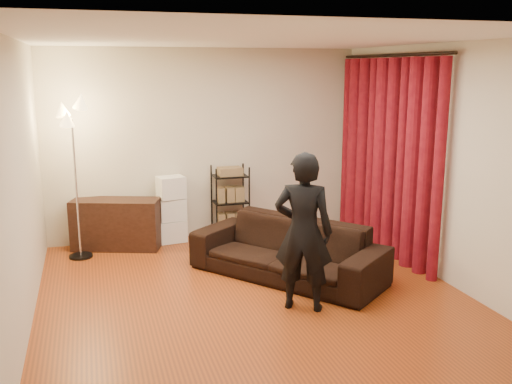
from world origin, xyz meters
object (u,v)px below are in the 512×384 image
object	(u,v)px
media_cabinet	(116,224)
floor_lamp	(76,182)
storage_boxes	(171,209)
wire_shelf	(230,202)
sofa	(287,250)
person	(303,232)

from	to	relation	value
media_cabinet	floor_lamp	world-z (taller)	floor_lamp
storage_boxes	wire_shelf	size ratio (longest dim) A/B	0.90
storage_boxes	wire_shelf	distance (m)	0.85
storage_boxes	floor_lamp	world-z (taller)	floor_lamp
sofa	person	size ratio (longest dim) A/B	1.41
storage_boxes	floor_lamp	xyz separation A→B (m)	(-1.25, -0.36, 0.54)
sofa	floor_lamp	xyz separation A→B (m)	(-2.35, 1.43, 0.68)
storage_boxes	floor_lamp	distance (m)	1.41
person	wire_shelf	bearing A→B (deg)	-58.86
wire_shelf	person	bearing A→B (deg)	-92.92
person	wire_shelf	distance (m)	2.67
sofa	floor_lamp	bearing A→B (deg)	-159.86
sofa	media_cabinet	world-z (taller)	media_cabinet
person	media_cabinet	world-z (taller)	person
media_cabinet	floor_lamp	bearing A→B (deg)	-132.41
media_cabinet	storage_boxes	bearing A→B (deg)	25.34
person	floor_lamp	size ratio (longest dim) A/B	0.81
person	floor_lamp	world-z (taller)	floor_lamp
media_cabinet	storage_boxes	xyz separation A→B (m)	(0.77, 0.09, 0.13)
sofa	wire_shelf	bearing A→B (deg)	149.56
person	floor_lamp	distance (m)	3.20
media_cabinet	floor_lamp	size ratio (longest dim) A/B	0.58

